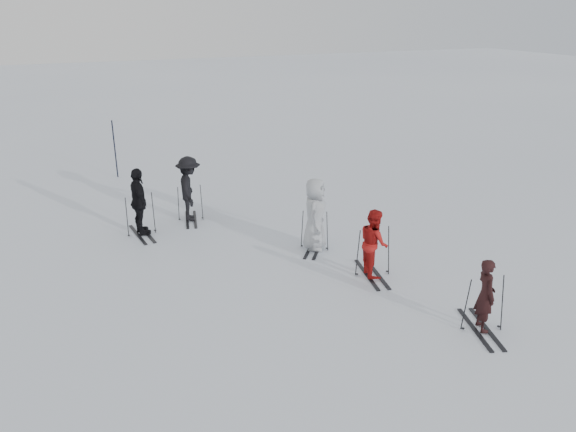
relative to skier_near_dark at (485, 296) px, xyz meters
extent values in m
plane|color=silver|center=(-2.07, 4.30, -0.78)|extent=(120.00, 120.00, 0.00)
imported|color=black|center=(0.00, 0.00, 0.00)|extent=(0.53, 0.66, 1.57)
imported|color=#9F1311|center=(-0.74, 3.09, 0.07)|extent=(0.80, 0.94, 1.70)
imported|color=#A1A6AA|center=(-1.36, 5.10, 0.21)|extent=(1.09, 1.16, 1.99)
imported|color=black|center=(-5.56, 8.04, 0.20)|extent=(0.60, 1.20, 1.98)
imported|color=black|center=(-3.95, 8.63, 0.22)|extent=(1.01, 1.43, 2.00)
cylinder|color=black|center=(-5.42, 14.41, 0.33)|extent=(0.05, 0.05, 2.23)
camera|label=1|loc=(-7.68, -7.65, 5.54)|focal=35.00mm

